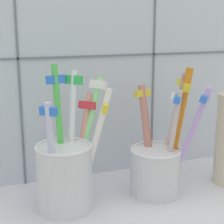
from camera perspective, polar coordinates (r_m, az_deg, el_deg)
counter_slab at (r=52.76cm, az=0.51°, el=-14.89°), size 64.00×22.00×2.00cm
tile_wall_back at (r=57.78cm, az=-3.70°, el=9.97°), size 64.00×2.20×45.00cm
toothbrush_cup_left at (r=49.68cm, az=-7.10°, el=-8.90°), size 10.90×9.06×19.03cm
toothbrush_cup_right at (r=54.16cm, az=7.15°, el=-7.63°), size 10.04×9.82×18.20cm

